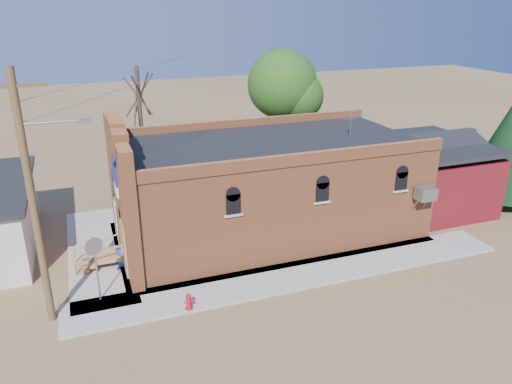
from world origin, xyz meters
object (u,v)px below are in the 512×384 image
object	(u,v)px
fire_hydrant	(189,301)
trash_barrel	(123,255)
brick_bar	(263,188)
stop_sign	(95,252)
utility_pole	(33,197)

from	to	relation	value
fire_hydrant	trash_barrel	distance (m)	4.74
brick_bar	trash_barrel	distance (m)	7.27
brick_bar	trash_barrel	world-z (taller)	brick_bar
stop_sign	trash_barrel	bearing A→B (deg)	66.96
brick_bar	fire_hydrant	xyz separation A→B (m)	(-5.06, -5.50, -1.94)
utility_pole	fire_hydrant	size ratio (longest dim) A/B	13.79
fire_hydrant	brick_bar	bearing A→B (deg)	68.93
brick_bar	utility_pole	bearing A→B (deg)	-156.31
stop_sign	trash_barrel	world-z (taller)	stop_sign
utility_pole	stop_sign	size ratio (longest dim) A/B	3.41
brick_bar	fire_hydrant	size ratio (longest dim) A/B	25.13
stop_sign	trash_barrel	size ratio (longest dim) A/B	3.11
trash_barrel	utility_pole	bearing A→B (deg)	-132.14
utility_pole	stop_sign	xyz separation A→B (m)	(1.68, 0.60, -2.66)
brick_bar	fire_hydrant	bearing A→B (deg)	-132.63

